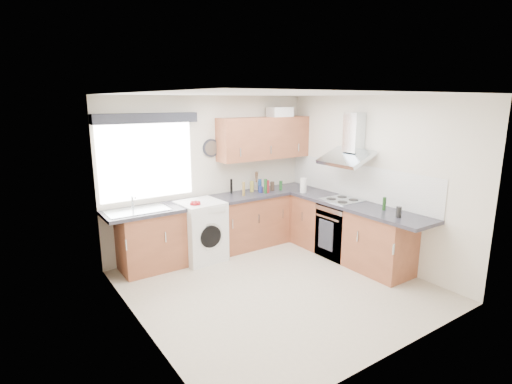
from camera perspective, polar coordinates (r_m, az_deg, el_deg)
ground_plane at (r=5.49m, az=2.93°, el=-13.29°), size 3.60×3.60×0.00m
ceiling at (r=4.92m, az=3.27°, el=13.80°), size 3.60×3.60×0.02m
wall_back at (r=6.55m, az=-6.51°, el=2.55°), size 3.60×0.02×2.50m
wall_front at (r=3.85m, az=19.65°, el=-5.65°), size 3.60×0.02×2.50m
wall_left at (r=4.25m, az=-16.62°, el=-3.68°), size 0.02×3.60×2.50m
wall_right at (r=6.30m, az=16.23°, el=1.68°), size 0.02×3.60×2.50m
window at (r=6.08m, az=-15.33°, el=4.23°), size 1.40×0.02×1.10m
window_blind at (r=5.94m, az=-15.41°, el=10.14°), size 1.50×0.18×0.14m
splashback at (r=6.49m, az=14.11°, el=1.51°), size 0.01×3.00×0.54m
base_cab_back at (r=6.46m, az=-5.90°, el=-5.10°), size 3.00×0.58×0.86m
base_cab_corner at (r=7.31m, az=5.23°, el=-2.92°), size 0.60×0.60×0.86m
base_cab_right at (r=6.38m, az=13.06°, el=-5.60°), size 0.58×2.10×0.86m
worktop_back at (r=6.37m, az=-5.16°, el=-1.08°), size 3.60×0.62×0.05m
worktop_right at (r=6.15m, az=14.23°, el=-1.94°), size 0.62×2.42×0.05m
sink at (r=5.85m, az=-16.62°, el=-2.21°), size 0.84×0.46×0.10m
oven at (r=6.47m, az=12.02°, el=-5.33°), size 0.56×0.58×0.85m
hob_plate at (r=6.34m, az=12.23°, el=-1.10°), size 0.52×0.52×0.01m
extractor_hood at (r=6.26m, az=13.24°, el=6.62°), size 0.52×0.78×0.66m
upper_cabinets at (r=6.82m, az=1.20°, el=7.71°), size 1.70×0.35×0.70m
washing_machine at (r=6.23m, az=-7.86°, el=-5.54°), size 0.67×0.65×0.93m
wall_clock at (r=6.46m, az=-6.34°, el=6.25°), size 0.29×0.04×0.29m
casserole at (r=6.95m, az=3.42°, el=11.35°), size 0.41×0.31×0.16m
storage_box at (r=7.13m, az=3.67°, el=11.15°), size 0.24×0.20×0.10m
utensil_pot at (r=6.93m, az=0.09°, el=0.89°), size 0.12×0.12×0.13m
kitchen_roll at (r=6.74m, az=6.78°, el=0.95°), size 0.14×0.14×0.25m
tomato_cluster at (r=5.95m, az=-8.66°, el=-1.63°), size 0.15×0.15×0.06m
jar_0 at (r=6.46m, az=-1.78°, el=0.44°), size 0.04×0.04×0.23m
jar_1 at (r=6.75m, az=-0.59°, el=0.81°), size 0.06×0.06×0.19m
jar_2 at (r=6.64m, az=-3.54°, el=0.83°), size 0.04×0.04×0.24m
jar_3 at (r=6.86m, az=2.33°, el=0.84°), size 0.07×0.07×0.15m
jar_4 at (r=6.64m, az=1.36°, el=0.84°), size 0.05×0.05×0.24m
jar_5 at (r=6.79m, az=0.55°, el=0.97°), size 0.06×0.06×0.21m
jar_6 at (r=6.67m, az=1.67°, el=0.77°), size 0.06×0.06×0.21m
jar_7 at (r=6.70m, az=0.67°, el=0.40°), size 0.07×0.07×0.11m
jar_8 at (r=6.89m, az=3.56°, el=0.93°), size 0.06×0.06×0.16m
bottle_0 at (r=5.62m, az=19.72°, el=-2.71°), size 0.07×0.07×0.15m
bottle_1 at (r=5.91m, az=17.86°, el=-1.60°), size 0.05×0.05×0.19m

